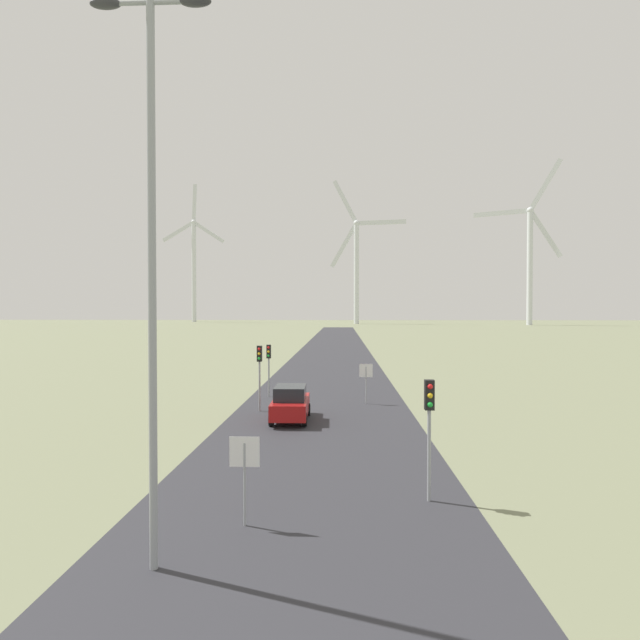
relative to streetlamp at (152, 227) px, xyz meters
The scene contains 11 objects.
road_surface 40.69m from the streetlamp, 85.53° to the left, with size 10.00×240.00×0.01m.
streetlamp is the anchor object (origin of this frame).
stop_sign_near 6.51m from the streetlamp, 55.19° to the left, with size 0.81×0.07×2.39m.
stop_sign_far 21.45m from the streetlamp, 74.05° to the left, with size 0.81×0.07×2.46m.
traffic_light_post_near_left 17.98m from the streetlamp, 91.64° to the left, with size 0.28×0.34×3.74m.
traffic_light_post_near_right 9.36m from the streetlamp, 31.83° to the left, with size 0.28×0.33×3.65m.
traffic_light_post_mid_left 22.59m from the streetlamp, 91.71° to the left, with size 0.28×0.34×3.47m.
car_approaching 16.43m from the streetlamp, 84.21° to the left, with size 1.88×4.13×1.83m.
wind_turbine_far_left 250.04m from the streetlamp, 106.43° to the left, with size 33.41×6.26×69.47m.
wind_turbine_left 207.18m from the streetlamp, 87.03° to the left, with size 32.00×12.27×63.10m.
wind_turbine_center 206.10m from the streetlamp, 67.50° to the left, with size 30.52×14.06×64.37m.
Camera 1 is at (1.04, -2.64, 5.73)m, focal length 28.00 mm.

